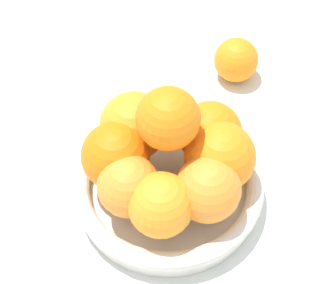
# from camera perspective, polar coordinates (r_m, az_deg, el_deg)

# --- Properties ---
(ground_plane) EXTENTS (4.00, 4.00, 0.00)m
(ground_plane) POSITION_cam_1_polar(r_m,az_deg,el_deg) (0.70, -0.00, -5.50)
(ground_plane) COLOR silver
(fruit_bowl) EXTENTS (0.23, 0.23, 0.04)m
(fruit_bowl) POSITION_cam_1_polar(r_m,az_deg,el_deg) (0.68, -0.00, -4.55)
(fruit_bowl) COLOR silver
(fruit_bowl) RESTS_ON ground_plane
(orange_pile) EXTENTS (0.20, 0.19, 0.13)m
(orange_pile) POSITION_cam_1_polar(r_m,az_deg,el_deg) (0.63, 0.11, -1.14)
(orange_pile) COLOR orange
(orange_pile) RESTS_ON fruit_bowl
(stray_orange) EXTENTS (0.06, 0.06, 0.06)m
(stray_orange) POSITION_cam_1_polar(r_m,az_deg,el_deg) (0.82, 6.94, 8.28)
(stray_orange) COLOR orange
(stray_orange) RESTS_ON ground_plane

